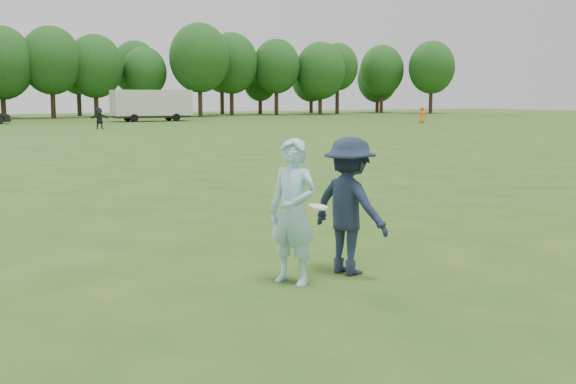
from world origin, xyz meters
name	(u,v)px	position (x,y,z in m)	size (l,w,h in m)	color
ground	(335,266)	(0.00, 0.00, 0.00)	(200.00, 200.00, 0.00)	#234C15
thrower	(293,212)	(-1.00, -0.50, 0.99)	(0.72, 0.48, 1.99)	#95CEE7
defender	(349,206)	(-0.03, -0.42, 0.99)	(1.27, 0.73, 1.97)	#1B263C
player_far_c	(422,115)	(36.99, 42.82, 0.79)	(0.77, 0.50, 1.57)	orange
player_far_d	(99,118)	(6.90, 45.57, 0.84)	(1.56, 0.50, 1.69)	black
field_cone	(267,127)	(18.23, 38.77, 0.15)	(0.28, 0.28, 0.30)	orange
disc_in_play	(318,207)	(-0.71, -0.69, 1.06)	(0.29, 0.29, 0.08)	white
cargo_trailer	(152,104)	(15.46, 59.72, 1.78)	(9.00, 2.75, 3.20)	silver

